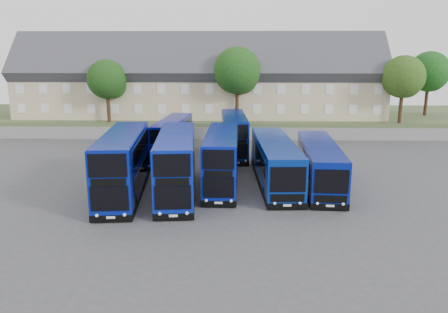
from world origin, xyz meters
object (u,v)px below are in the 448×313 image
(dd_front_mid, at_px, (177,165))
(tree_east, at_px, (404,79))
(tree_far, at_px, (430,73))
(coach_east_a, at_px, (275,163))
(tree_mid, at_px, (238,72))
(dd_front_left, at_px, (123,165))
(tree_west, at_px, (108,81))

(dd_front_mid, xyz_separation_m, tree_east, (24.66, 22.57, 5.16))
(tree_east, relative_size, tree_far, 0.94)
(coach_east_a, bearing_deg, tree_mid, 95.35)
(coach_east_a, height_order, tree_mid, tree_mid)
(dd_front_left, bearing_deg, dd_front_mid, -1.10)
(coach_east_a, distance_m, tree_far, 35.76)
(coach_east_a, height_order, tree_east, tree_east)
(coach_east_a, height_order, tree_west, tree_west)
(dd_front_left, xyz_separation_m, tree_east, (28.57, 22.88, 5.12))
(dd_front_mid, height_order, coach_east_a, dd_front_mid)
(tree_mid, bearing_deg, tree_west, -178.21)
(tree_east, bearing_deg, dd_front_mid, -137.53)
(coach_east_a, xyz_separation_m, tree_mid, (-2.90, 20.14, 6.33))
(dd_front_left, bearing_deg, tree_far, 35.25)
(tree_mid, relative_size, tree_east, 1.12)
(tree_west, xyz_separation_m, tree_east, (36.00, 0.00, 0.34))
(tree_mid, distance_m, tree_far, 26.80)
(tree_west, distance_m, tree_far, 42.58)
(tree_east, bearing_deg, coach_east_a, -131.04)
(tree_east, xyz_separation_m, tree_far, (6.00, 7.00, 0.34))
(dd_front_left, height_order, tree_far, tree_far)
(coach_east_a, xyz_separation_m, tree_east, (17.10, 19.64, 5.65))
(tree_mid, bearing_deg, coach_east_a, -81.79)
(tree_mid, height_order, tree_far, tree_mid)
(coach_east_a, relative_size, tree_mid, 1.42)
(dd_front_mid, xyz_separation_m, tree_far, (30.66, 29.57, 5.50))
(tree_east, bearing_deg, tree_far, 49.40)
(dd_front_left, bearing_deg, tree_east, 33.11)
(dd_front_left, relative_size, coach_east_a, 0.90)
(coach_east_a, distance_m, tree_west, 27.77)
(coach_east_a, xyz_separation_m, tree_west, (-18.90, 19.64, 5.31))
(dd_front_left, distance_m, coach_east_a, 11.93)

